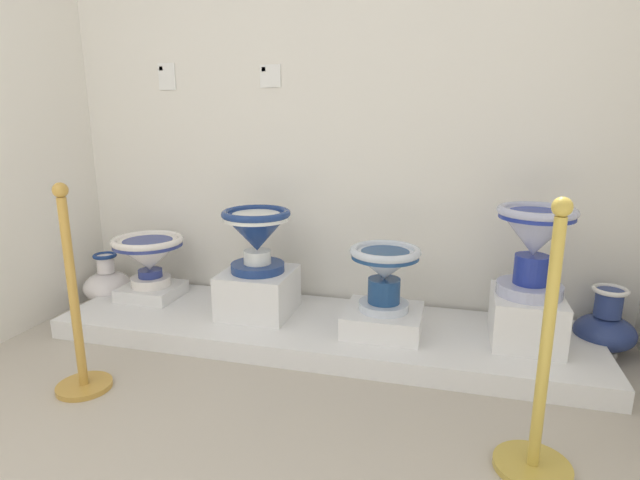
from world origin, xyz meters
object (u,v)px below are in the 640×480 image
at_px(antique_toilet_squat_floral, 385,268).
at_px(decorative_vase_spare, 605,328).
at_px(plinth_block_broad_patterned, 258,292).
at_px(stanchion_post_near_right, 540,400).
at_px(stanchion_post_near_left, 77,330).
at_px(antique_toilet_leftmost, 534,239).
at_px(plinth_block_squat_floral, 383,320).
at_px(decorative_vase_corner, 108,285).
at_px(plinth_block_leftmost, 526,318).
at_px(plinth_block_tall_cobalt, 152,291).
at_px(antique_toilet_tall_cobalt, 149,254).
at_px(info_placard_second, 270,76).
at_px(antique_toilet_broad_patterned, 257,232).
at_px(info_placard_first, 167,76).

relative_size(antique_toilet_squat_floral, decorative_vase_spare, 1.00).
xyz_separation_m(plinth_block_broad_patterned, stanchion_post_near_right, (1.36, -0.86, 0.04)).
bearing_deg(stanchion_post_near_left, antique_toilet_leftmost, 22.27).
distance_m(plinth_block_squat_floral, antique_toilet_squat_floral, 0.29).
xyz_separation_m(plinth_block_squat_floral, stanchion_post_near_left, (-1.25, -0.74, 0.12)).
distance_m(decorative_vase_corner, stanchion_post_near_left, 1.10).
bearing_deg(plinth_block_leftmost, plinth_block_tall_cobalt, 177.93).
height_order(antique_toilet_tall_cobalt, info_placard_second, info_placard_second).
relative_size(antique_toilet_squat_floral, stanchion_post_near_right, 0.37).
bearing_deg(plinth_block_squat_floral, stanchion_post_near_right, -51.03).
relative_size(plinth_block_broad_patterned, stanchion_post_near_left, 0.42).
height_order(antique_toilet_broad_patterned, antique_toilet_squat_floral, antique_toilet_broad_patterned).
xyz_separation_m(info_placard_first, stanchion_post_near_right, (2.06, -1.23, -1.16)).
height_order(antique_toilet_tall_cobalt, stanchion_post_near_left, stanchion_post_near_left).
relative_size(info_placard_first, info_placard_second, 1.23).
distance_m(antique_toilet_squat_floral, antique_toilet_leftmost, 0.72).
height_order(decorative_vase_spare, stanchion_post_near_right, stanchion_post_near_right).
bearing_deg(info_placard_first, antique_toilet_leftmost, -9.94).
bearing_deg(stanchion_post_near_right, antique_toilet_broad_patterned, 147.62).
relative_size(antique_toilet_tall_cobalt, antique_toilet_leftmost, 0.98).
xyz_separation_m(plinth_block_squat_floral, info_placard_second, (-0.75, 0.43, 1.26)).
relative_size(plinth_block_leftmost, decorative_vase_corner, 1.15).
height_order(antique_toilet_squat_floral, info_placard_second, info_placard_second).
xyz_separation_m(antique_toilet_squat_floral, decorative_vase_corner, (-1.81, 0.19, -0.32)).
xyz_separation_m(antique_toilet_broad_patterned, stanchion_post_near_right, (1.36, -0.86, -0.30)).
bearing_deg(antique_toilet_leftmost, stanchion_post_near_left, -157.73).
distance_m(antique_toilet_squat_floral, info_placard_first, 1.78).
bearing_deg(plinth_block_broad_patterned, antique_toilet_squat_floral, -5.50).
bearing_deg(plinth_block_squat_floral, info_placard_first, 163.11).
bearing_deg(antique_toilet_squat_floral, plinth_block_squat_floral, -135.00).
relative_size(decorative_vase_corner, stanchion_post_near_right, 0.36).
bearing_deg(decorative_vase_corner, plinth_block_squat_floral, -6.06).
xyz_separation_m(info_placard_second, decorative_vase_corner, (-1.06, -0.24, -1.29)).
height_order(plinth_block_squat_floral, decorative_vase_corner, decorative_vase_corner).
bearing_deg(decorative_vase_spare, antique_toilet_broad_patterned, -174.52).
distance_m(antique_toilet_broad_patterned, info_placard_first, 1.16).
bearing_deg(decorative_vase_spare, plinth_block_broad_patterned, -174.52).
distance_m(antique_toilet_squat_floral, decorative_vase_spare, 1.17).
height_order(plinth_block_broad_patterned, antique_toilet_squat_floral, antique_toilet_squat_floral).
distance_m(antique_toilet_leftmost, stanchion_post_near_right, 0.93).
distance_m(antique_toilet_tall_cobalt, antique_toilet_broad_patterned, 0.76).
bearing_deg(info_placard_first, plinth_block_tall_cobalt, -95.90).
distance_m(plinth_block_tall_cobalt, stanchion_post_near_right, 2.30).
height_order(info_placard_second, decorative_vase_corner, info_placard_second).
xyz_separation_m(plinth_block_tall_cobalt, info_placard_second, (0.70, 0.29, 1.28)).
bearing_deg(stanchion_post_near_left, stanchion_post_near_right, -1.69).
relative_size(antique_toilet_leftmost, stanchion_post_near_left, 0.46).
relative_size(plinth_block_broad_patterned, antique_toilet_broad_patterned, 1.05).
distance_m(decorative_vase_corner, decorative_vase_spare, 2.92).
xyz_separation_m(antique_toilet_tall_cobalt, antique_toilet_broad_patterned, (0.73, -0.07, 0.19)).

